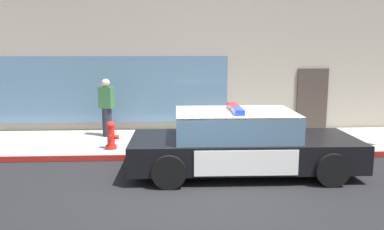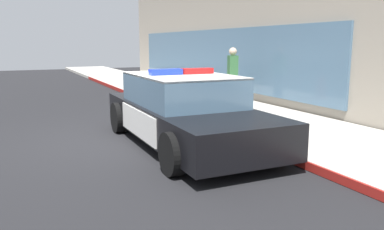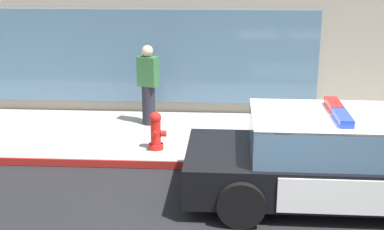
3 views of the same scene
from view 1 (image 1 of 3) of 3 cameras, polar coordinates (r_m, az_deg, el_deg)
The scene contains 7 objects.
ground at distance 7.70m, azimuth 0.47°, elevation -10.81°, with size 48.00×48.00×0.00m, color black.
sidewalk at distance 11.06m, azimuth -0.61°, elevation -4.07°, with size 48.00×3.00×0.15m, color #B2ADA3.
curb_red_paint at distance 9.59m, azimuth -0.24°, elevation -6.20°, with size 28.80×0.04×0.14m, color maroon.
storefront_building at distance 17.02m, azimuth -11.44°, elevation 12.63°, with size 23.28×9.14×7.30m.
police_cruiser at distance 8.53m, azimuth 7.21°, elevation -4.07°, with size 4.91×2.15×1.49m.
fire_hydrant at distance 10.19m, azimuth -11.87°, elevation -2.99°, with size 0.34×0.39×0.73m.
pedestrian_on_sidewalk at distance 11.62m, azimuth -12.50°, elevation 1.08°, with size 0.46×0.37×1.71m.
Camera 1 is at (-0.43, -7.20, 2.68)m, focal length 36.11 mm.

